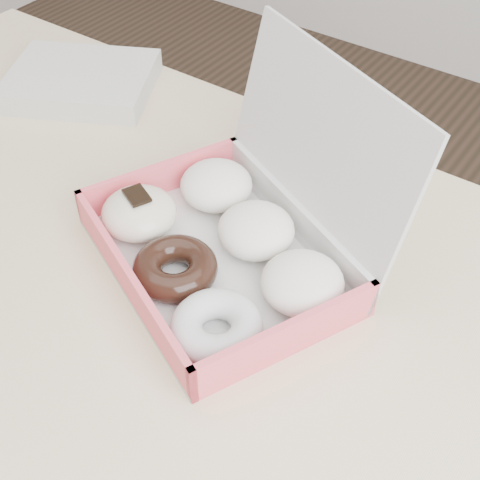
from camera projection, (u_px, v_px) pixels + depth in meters
The scene contains 3 objects.
table at pixel (95, 287), 0.89m from camera, with size 1.20×0.80×0.75m.
donut_box at pixel (229, 236), 0.79m from camera, with size 0.40×0.39×0.23m.
newspapers at pixel (81, 81), 1.09m from camera, with size 0.23×0.18×0.04m, color silver.
Camera 1 is at (0.51, -0.38, 1.33)m, focal length 50.00 mm.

